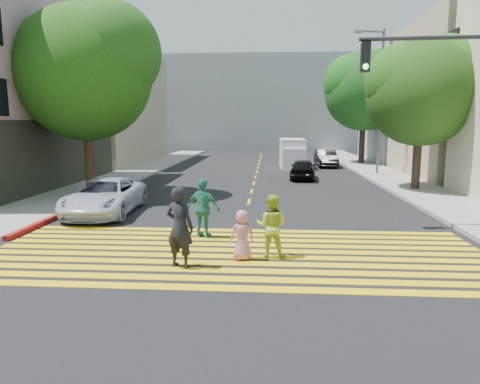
# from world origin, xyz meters

# --- Properties ---
(ground) EXTENTS (120.00, 120.00, 0.00)m
(ground) POSITION_xyz_m (0.00, 0.00, 0.00)
(ground) COLOR black
(sidewalk_left) EXTENTS (3.00, 40.00, 0.15)m
(sidewalk_left) POSITION_xyz_m (-8.50, 22.00, 0.07)
(sidewalk_left) COLOR gray
(sidewalk_left) RESTS_ON ground
(sidewalk_right) EXTENTS (3.00, 60.00, 0.15)m
(sidewalk_right) POSITION_xyz_m (8.50, 15.00, 0.07)
(sidewalk_right) COLOR gray
(sidewalk_right) RESTS_ON ground
(curb_red) EXTENTS (0.20, 8.00, 0.16)m
(curb_red) POSITION_xyz_m (-6.90, 6.00, 0.08)
(curb_red) COLOR maroon
(curb_red) RESTS_ON ground
(crosswalk) EXTENTS (13.40, 5.30, 0.01)m
(crosswalk) POSITION_xyz_m (0.00, 1.28, 0.01)
(crosswalk) COLOR yellow
(crosswalk) RESTS_ON ground
(lane_line) EXTENTS (0.12, 34.40, 0.01)m
(lane_line) POSITION_xyz_m (0.00, 22.50, 0.01)
(lane_line) COLOR yellow
(lane_line) RESTS_ON ground
(building_left_tan) EXTENTS (12.00, 16.00, 10.00)m
(building_left_tan) POSITION_xyz_m (-16.00, 28.00, 5.00)
(building_left_tan) COLOR tan
(building_left_tan) RESTS_ON ground
(building_right_grey) EXTENTS (10.00, 10.00, 10.00)m
(building_right_grey) POSITION_xyz_m (15.00, 30.00, 5.00)
(building_right_grey) COLOR gray
(building_right_grey) RESTS_ON ground
(backdrop_block) EXTENTS (30.00, 8.00, 12.00)m
(backdrop_block) POSITION_xyz_m (0.00, 48.00, 6.00)
(backdrop_block) COLOR gray
(backdrop_block) RESTS_ON ground
(tree_left) EXTENTS (7.94, 7.60, 9.07)m
(tree_left) POSITION_xyz_m (-7.72, 10.37, 6.11)
(tree_left) COLOR black
(tree_left) RESTS_ON ground
(tree_right_near) EXTENTS (6.32, 5.89, 7.81)m
(tree_right_near) POSITION_xyz_m (8.49, 12.63, 5.28)
(tree_right_near) COLOR black
(tree_right_near) RESTS_ON ground
(tree_right_far) EXTENTS (7.65, 7.17, 9.68)m
(tree_right_far) POSITION_xyz_m (8.90, 27.72, 6.53)
(tree_right_far) COLOR black
(tree_right_far) RESTS_ON ground
(pedestrian_man) EXTENTS (0.85, 0.71, 1.99)m
(pedestrian_man) POSITION_xyz_m (-1.25, 0.09, 1.00)
(pedestrian_man) COLOR black
(pedestrian_man) RESTS_ON ground
(pedestrian_woman) EXTENTS (0.90, 0.76, 1.66)m
(pedestrian_woman) POSITION_xyz_m (0.95, 1.07, 0.83)
(pedestrian_woman) COLOR #A9C72F
(pedestrian_woman) RESTS_ON ground
(pedestrian_child) EXTENTS (0.73, 0.60, 1.30)m
(pedestrian_child) POSITION_xyz_m (0.21, 0.76, 0.65)
(pedestrian_child) COLOR #BD6C88
(pedestrian_child) RESTS_ON ground
(pedestrian_extra) EXTENTS (1.14, 0.73, 1.81)m
(pedestrian_extra) POSITION_xyz_m (-1.10, 2.85, 0.90)
(pedestrian_extra) COLOR #26766E
(pedestrian_extra) RESTS_ON ground
(white_sedan) EXTENTS (2.46, 4.98, 1.36)m
(white_sedan) POSITION_xyz_m (-5.41, 6.03, 0.68)
(white_sedan) COLOR silver
(white_sedan) RESTS_ON ground
(dark_car_near) EXTENTS (1.87, 3.92, 1.29)m
(dark_car_near) POSITION_xyz_m (2.99, 17.06, 0.65)
(dark_car_near) COLOR black
(dark_car_near) RESTS_ON ground
(silver_car) EXTENTS (2.12, 4.47, 1.26)m
(silver_car) POSITION_xyz_m (3.10, 31.63, 0.63)
(silver_car) COLOR #A3A3A3
(silver_car) RESTS_ON ground
(dark_car_parked) EXTENTS (1.53, 4.28, 1.41)m
(dark_car_parked) POSITION_xyz_m (5.46, 25.13, 0.70)
(dark_car_parked) COLOR black
(dark_car_parked) RESTS_ON ground
(white_van) EXTENTS (1.88, 4.83, 2.26)m
(white_van) POSITION_xyz_m (2.71, 24.02, 1.07)
(white_van) COLOR silver
(white_van) RESTS_ON ground
(traffic_signal) EXTENTS (4.43, 0.43, 6.49)m
(traffic_signal) POSITION_xyz_m (6.77, 4.26, 4.20)
(traffic_signal) COLOR black
(traffic_signal) RESTS_ON ground
(street_lamp) EXTENTS (2.12, 0.71, 9.46)m
(street_lamp) POSITION_xyz_m (7.95, 19.38, 5.43)
(street_lamp) COLOR #5E5E5E
(street_lamp) RESTS_ON ground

